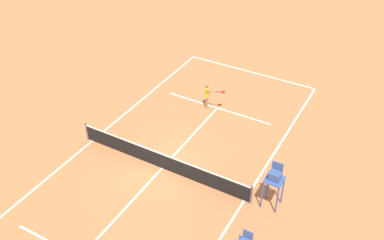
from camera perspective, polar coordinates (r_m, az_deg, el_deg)
ground_plane at (r=21.89m, az=-3.96°, el=-6.35°), size 60.00×60.00×0.00m
court_lines at (r=21.89m, az=-3.96°, el=-6.34°), size 9.10×22.53×0.01m
tennis_net at (r=21.56m, az=-4.01°, el=-5.37°), size 9.70×0.10×1.07m
player_serving at (r=25.60m, az=2.11°, el=3.49°), size 1.30×0.54×1.65m
tennis_ball at (r=25.74m, az=-3.00°, el=1.15°), size 0.07×0.07×0.07m
umpire_chair at (r=19.29m, az=10.85°, el=-7.63°), size 0.80×0.80×2.41m
courtside_chair_near at (r=18.22m, az=7.17°, el=-15.48°), size 0.44×0.46×0.95m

